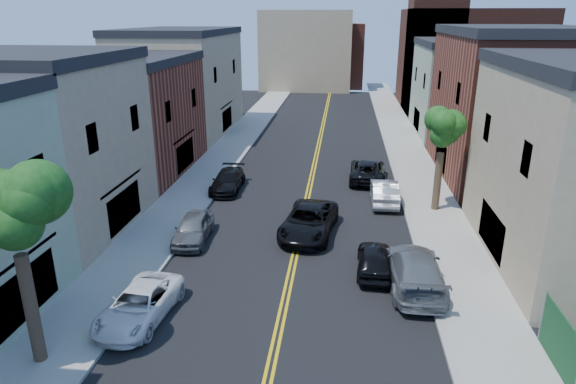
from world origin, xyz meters
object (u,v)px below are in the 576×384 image
(dark_car_right_far, at_px, (368,170))
(silver_car_right, at_px, (384,191))
(grey_car_left, at_px, (193,228))
(grey_car_right, at_px, (415,270))
(white_pickup, at_px, (139,305))
(black_suv_lane, at_px, (309,221))
(black_car_left, at_px, (228,181))
(black_car_right, at_px, (375,259))

(dark_car_right_far, bearing_deg, silver_car_right, 103.22)
(dark_car_right_far, bearing_deg, grey_car_left, 52.65)
(dark_car_right_far, bearing_deg, grey_car_right, 98.04)
(white_pickup, relative_size, black_suv_lane, 0.83)
(black_car_left, height_order, dark_car_right_far, dark_car_right_far)
(grey_car_right, distance_m, black_suv_lane, 7.12)
(grey_car_left, distance_m, black_suv_lane, 6.18)
(black_car_right, bearing_deg, dark_car_right_far, -88.66)
(black_car_left, relative_size, grey_car_right, 0.82)
(grey_car_right, relative_size, black_suv_lane, 1.01)
(black_suv_lane, bearing_deg, silver_car_right, 58.22)
(black_car_left, distance_m, black_suv_lane, 8.98)
(grey_car_left, distance_m, silver_car_right, 12.47)
(white_pickup, height_order, black_car_left, black_car_left)
(black_car_right, height_order, silver_car_right, silver_car_right)
(grey_car_left, xyz_separation_m, dark_car_right_far, (9.53, 11.44, 0.04))
(dark_car_right_far, bearing_deg, black_car_left, 21.37)
(black_car_right, height_order, black_suv_lane, black_suv_lane)
(grey_car_right, relative_size, silver_car_right, 1.23)
(silver_car_right, xyz_separation_m, dark_car_right_far, (-0.87, 4.55, -0.01))
(grey_car_left, bearing_deg, white_pickup, -92.67)
(grey_car_right, height_order, black_suv_lane, grey_car_right)
(grey_car_left, relative_size, silver_car_right, 0.90)
(grey_car_left, relative_size, black_car_left, 0.90)
(white_pickup, distance_m, black_suv_lane, 10.67)
(dark_car_right_far, relative_size, black_suv_lane, 0.96)
(black_suv_lane, bearing_deg, grey_car_left, -158.69)
(silver_car_right, bearing_deg, black_car_left, -7.21)
(black_car_left, relative_size, silver_car_right, 1.01)
(grey_car_left, xyz_separation_m, black_car_right, (9.32, -2.47, -0.03))
(white_pickup, distance_m, black_car_right, 10.51)
(white_pickup, relative_size, dark_car_right_far, 0.86)
(dark_car_right_far, bearing_deg, black_car_right, 91.59)
(white_pickup, bearing_deg, black_suv_lane, 61.45)
(black_car_right, bearing_deg, black_car_left, -46.56)
(black_suv_lane, bearing_deg, white_pickup, -116.82)
(black_car_left, xyz_separation_m, grey_car_right, (11.00, -11.76, 0.15))
(black_suv_lane, bearing_deg, grey_car_right, -38.02)
(white_pickup, bearing_deg, grey_car_left, 95.68)
(dark_car_right_far, bearing_deg, black_suv_lane, 72.92)
(grey_car_left, xyz_separation_m, grey_car_right, (11.00, -3.59, 0.12))
(dark_car_right_far, distance_m, black_suv_lane, 10.56)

